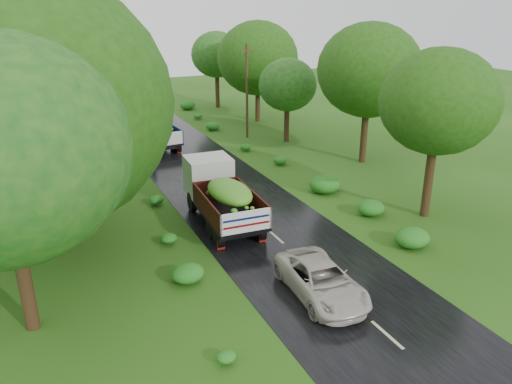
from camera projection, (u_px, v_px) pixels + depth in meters
ground at (387, 335)px, 16.19m from camera, size 120.00×120.00×0.00m
road at (308, 266)px, 20.42m from camera, size 6.50×80.00×0.02m
road_lines at (296, 255)px, 21.26m from camera, size 0.12×69.60×0.00m
truck_near at (220, 192)px, 24.04m from camera, size 2.62×6.58×2.72m
truck_far at (154, 128)px, 36.70m from camera, size 2.48×6.09×2.51m
car at (321, 280)px, 18.13m from camera, size 2.37×4.67×1.26m
utility_pole at (247, 91)px, 38.33m from camera, size 1.22×0.48×7.19m
trees_left at (10, 73)px, 26.41m from camera, size 6.15×35.52×9.43m
trees_right at (298, 70)px, 36.59m from camera, size 6.05×33.36×7.69m
shrubs at (227, 188)px, 27.92m from camera, size 11.90×44.00×0.70m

